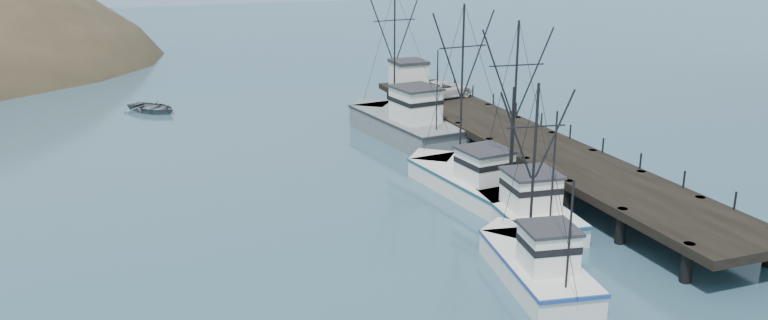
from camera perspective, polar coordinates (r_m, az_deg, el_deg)
ground at (r=36.30m, az=3.83°, el=-9.40°), size 400.00×400.00×0.00m
pier at (r=55.17m, az=10.39°, el=1.54°), size 6.00×44.00×2.00m
trawler_near at (r=44.69m, az=10.13°, el=-3.30°), size 4.75×11.69×11.73m
trawler_mid at (r=37.02m, az=11.44°, el=-7.78°), size 4.51×9.78×9.84m
trawler_far at (r=48.61m, az=6.47°, el=-1.46°), size 5.12×12.15×12.24m
work_vessel at (r=60.86m, az=1.44°, el=2.82°), size 5.95×14.52×12.24m
pier_shed at (r=69.87m, az=1.88°, el=6.50°), size 3.00×3.20×2.80m
pickup_truck at (r=66.86m, az=4.58°, el=5.41°), size 5.97×3.76×1.54m
motorboat at (r=73.39m, az=-17.20°, el=3.53°), size 6.33×6.59×1.11m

